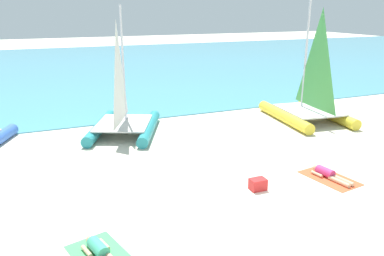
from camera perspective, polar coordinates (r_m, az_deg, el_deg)
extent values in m
plane|color=beige|center=(19.53, -6.02, 0.89)|extent=(120.00, 120.00, 0.00)
cube|color=#4C9EB7|center=(39.14, -14.83, 8.65)|extent=(120.00, 40.00, 0.05)
cylinder|color=yellow|center=(19.95, 13.28, 1.66)|extent=(1.06, 4.70, 0.53)
cylinder|color=yellow|center=(21.24, 19.06, 2.10)|extent=(1.06, 4.70, 0.53)
cube|color=silver|center=(20.31, 16.66, 2.55)|extent=(2.77, 3.25, 0.07)
cylinder|color=silver|center=(20.39, 16.31, 10.50)|extent=(0.11, 0.11, 5.56)
pyramid|color=#4CA54C|center=(19.49, 17.99, 9.58)|extent=(0.34, 2.44, 4.67)
cylinder|color=teal|center=(18.19, -13.29, 0.09)|extent=(2.20, 4.11, 0.49)
cylinder|color=teal|center=(17.75, -6.27, 0.03)|extent=(2.20, 4.11, 0.49)
cube|color=silver|center=(17.66, -9.99, 0.72)|extent=(3.17, 3.42, 0.06)
cylinder|color=silver|center=(17.73, -10.03, 9.12)|extent=(0.10, 0.10, 5.10)
pyramid|color=white|center=(16.77, -10.67, 8.10)|extent=(0.98, 2.07, 4.28)
cylinder|color=#3FB28C|center=(9.64, -13.54, -16.59)|extent=(0.45, 0.68, 0.30)
sphere|color=#D8AD84|center=(9.96, -14.56, -15.48)|extent=(0.22, 0.22, 0.22)
cylinder|color=#D8AD84|center=(9.75, -15.13, -16.96)|extent=(0.21, 0.46, 0.10)
cylinder|color=#D8AD84|center=(9.88, -12.69, -16.24)|extent=(0.21, 0.46, 0.10)
cube|color=#EA5933|center=(13.90, 19.43, -6.91)|extent=(1.37, 2.04, 0.01)
cylinder|color=#D83372|center=(13.95, 18.86, -6.06)|extent=(0.39, 0.66, 0.30)
sphere|color=#D8AD84|center=(14.19, 17.61, -5.54)|extent=(0.22, 0.22, 0.22)
cylinder|color=#D8AD84|center=(13.55, 20.67, -7.32)|extent=(0.25, 0.79, 0.14)
cylinder|color=#D8AD84|center=(13.68, 21.15, -7.14)|extent=(0.25, 0.79, 0.14)
cylinder|color=#D8AD84|center=(13.92, 17.75, -6.41)|extent=(0.17, 0.46, 0.10)
cylinder|color=#D8AD84|center=(14.23, 18.93, -5.99)|extent=(0.17, 0.46, 0.10)
cube|color=red|center=(12.45, 9.60, -8.10)|extent=(0.50, 0.36, 0.36)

